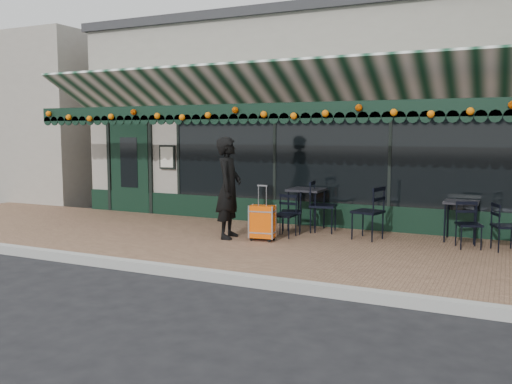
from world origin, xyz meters
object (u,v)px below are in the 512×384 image
at_px(cafe_table_b, 307,193).
at_px(chair_a_right, 506,227).
at_px(chair_b_right, 323,206).
at_px(woman, 229,188).
at_px(chair_b_front, 284,216).
at_px(suitcase, 262,222).
at_px(cafe_table_a, 461,205).
at_px(chair_a_front, 469,225).
at_px(chair_a_left, 368,212).
at_px(chair_b_left, 291,212).

bearing_deg(cafe_table_b, chair_a_right, -7.44).
bearing_deg(chair_b_right, woman, 125.48).
bearing_deg(chair_b_front, suitcase, -111.78).
xyz_separation_m(woman, cafe_table_b, (0.99, 1.41, -0.18)).
bearing_deg(suitcase, cafe_table_b, 68.95).
height_order(suitcase, cafe_table_a, suitcase).
bearing_deg(suitcase, chair_b_front, 58.53).
height_order(chair_a_right, chair_a_front, chair_a_right).
bearing_deg(chair_b_front, chair_b_right, 59.71).
bearing_deg(chair_a_left, chair_b_front, -58.93).
height_order(chair_b_left, chair_b_right, chair_b_right).
bearing_deg(chair_b_right, chair_a_right, -104.21).
bearing_deg(suitcase, chair_a_left, 21.51).
relative_size(woman, cafe_table_b, 2.25).
distance_m(suitcase, chair_a_right, 4.03).
relative_size(cafe_table_b, chair_a_right, 1.03).
relative_size(suitcase, chair_a_right, 1.24).
xyz_separation_m(woman, chair_a_front, (4.03, 0.90, -0.53)).
relative_size(suitcase, cafe_table_a, 1.38).
distance_m(woman, cafe_table_a, 4.14).
distance_m(suitcase, cafe_table_b, 1.48).
height_order(suitcase, chair_b_right, chair_b_right).
distance_m(woman, chair_a_front, 4.16).
xyz_separation_m(woman, suitcase, (0.66, 0.02, -0.59)).
bearing_deg(suitcase, chair_a_front, 7.05).
distance_m(cafe_table_b, chair_a_front, 3.10).
bearing_deg(chair_b_front, cafe_table_b, 84.96).
bearing_deg(woman, chair_b_front, -70.66).
relative_size(cafe_table_a, chair_a_left, 0.73).
height_order(chair_a_front, chair_b_front, chair_b_front).
relative_size(chair_a_front, chair_b_right, 0.78).
height_order(chair_b_right, chair_b_front, chair_b_right).
bearing_deg(cafe_table_b, chair_b_right, -16.16).
xyz_separation_m(chair_a_right, chair_b_left, (-3.72, -0.02, 0.01)).
relative_size(cafe_table_a, chair_b_front, 0.91).
height_order(chair_b_left, chair_b_front, chair_b_left).
bearing_deg(chair_a_right, suitcase, 81.28).
bearing_deg(cafe_table_a, chair_a_front, -73.53).
distance_m(suitcase, cafe_table_a, 3.53).
bearing_deg(cafe_table_a, chair_b_left, -169.39).
bearing_deg(suitcase, woman, 174.08).
bearing_deg(chair_b_right, suitcase, 142.96).
relative_size(chair_a_left, chair_b_left, 1.22).
bearing_deg(chair_a_front, chair_a_right, -16.25).
bearing_deg(chair_b_front, chair_a_left, 18.65).
xyz_separation_m(chair_b_left, chair_b_front, (0.02, -0.40, -0.01)).
distance_m(chair_a_right, chair_a_front, 0.56).
xyz_separation_m(suitcase, chair_b_front, (0.22, 0.50, 0.06)).
height_order(woman, cafe_table_b, woman).
bearing_deg(suitcase, chair_b_right, 53.17).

